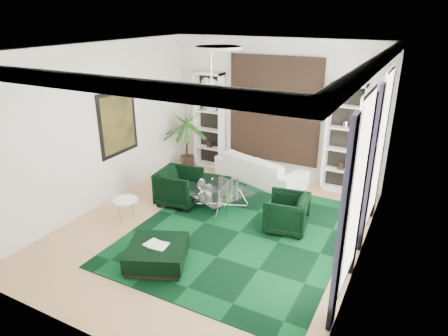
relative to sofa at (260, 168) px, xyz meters
The scene contains 30 objects.
floor 2.93m from the sofa, 87.34° to the right, with size 6.00×7.00×0.02m, color tan.
ceiling 4.50m from the sofa, 87.34° to the right, with size 6.00×7.00×0.02m, color white.
wall_back 1.65m from the sofa, 77.47° to the left, with size 6.00×0.02×3.80m, color silver.
wall_front 6.59m from the sofa, 88.80° to the right, with size 6.00×0.02×3.80m, color silver.
wall_left 4.36m from the sofa, 134.72° to the right, with size 0.02×7.00×3.80m, color silver.
wall_right 4.54m from the sofa, 42.72° to the right, with size 0.02×7.00×3.80m, color silver.
crown_molding 4.42m from the sofa, 87.34° to the right, with size 6.00×7.00×0.18m, color white, non-canonical shape.
ceiling_medallion 4.28m from the sofa, 87.04° to the right, with size 0.90×0.90×0.05m, color white.
tapestry 1.63m from the sofa, 76.39° to the left, with size 2.50×0.06×2.80m, color black.
shelving_left 2.12m from the sofa, 167.38° to the left, with size 0.90×0.38×2.80m, color white, non-canonical shape.
shelving_right 2.36m from the sofa, 11.03° to the left, with size 0.90×0.38×2.80m, color white, non-canonical shape.
painting 3.94m from the sofa, 140.91° to the right, with size 0.04×1.30×1.60m, color black.
window_near 5.15m from the sofa, 50.59° to the right, with size 0.03×1.10×2.90m, color white.
curtain_near_a 5.67m from the sofa, 56.02° to the right, with size 0.07×0.30×3.25m, color black.
curtain_near_b 4.51m from the sofa, 44.38° to the right, with size 0.07×0.30×3.25m, color black.
window_far 3.75m from the sofa, 24.19° to the right, with size 0.03×1.10×2.90m, color white.
curtain_far_a 3.99m from the sofa, 35.25° to the right, with size 0.07×0.30×3.25m, color black.
curtain_far_b 3.40m from the sofa, 11.41° to the right, with size 0.07×0.30×3.25m, color black.
rug 2.90m from the sofa, 75.40° to the right, with size 4.20×5.00×0.02m, color black.
sofa is the anchor object (origin of this frame).
armchair_left 2.50m from the sofa, 118.31° to the right, with size 0.94×0.97×0.88m, color black.
armchair_right 2.69m from the sofa, 54.99° to the right, with size 0.87×0.89×0.81m, color black.
coffee_table 2.00m from the sofa, 96.67° to the right, with size 1.30×1.30×0.45m, color white, non-canonical shape.
ottoman_side 1.76m from the sofa, 115.99° to the right, with size 0.99×0.99×0.44m, color black.
ottoman_front 4.53m from the sofa, 91.82° to the right, with size 1.05×1.05×0.42m, color black.
book 4.52m from the sofa, 91.82° to the right, with size 0.43×0.29×0.03m, color white.
side_table 3.92m from the sofa, 116.41° to the right, with size 0.55×0.55×0.53m, color white.
palm 2.42m from the sofa, behind, with size 1.42×1.42×2.27m, color #1E4F14, non-canonical shape.
chandelier 3.56m from the sofa, 91.27° to the right, with size 0.76×0.76×0.68m, color white, non-canonical shape.
table_plant 2.26m from the sofa, 87.59° to the right, with size 0.12×0.10×0.22m, color #1E4F14.
Camera 1 is at (3.73, -6.60, 4.43)m, focal length 32.00 mm.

